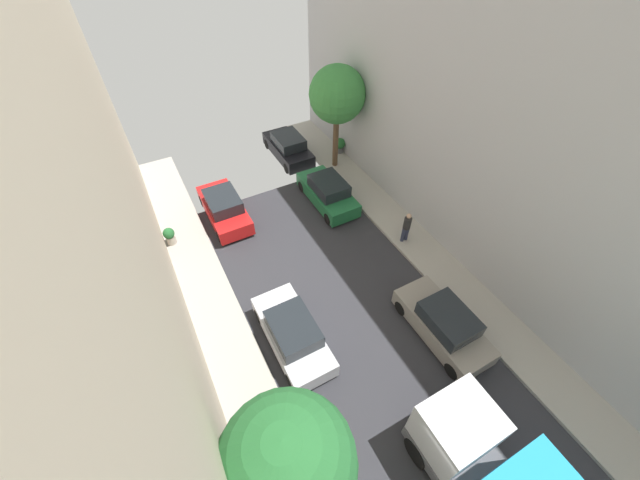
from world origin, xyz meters
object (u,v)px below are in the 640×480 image
object	(u,v)px
parked_car_left_4	(224,208)
street_tree_0	(287,463)
parked_car_right_2	(288,147)
potted_plant_1	(340,145)
parked_car_left_3	(293,334)
parked_car_right_1	(328,192)
pedestrian	(407,226)
parked_car_right_0	(444,324)
potted_plant_2	(170,236)
street_tree_1	(337,95)

from	to	relation	value
parked_car_left_4	street_tree_0	xyz separation A→B (m)	(-2.19, -13.15, 3.81)
parked_car_right_2	potted_plant_1	distance (m)	3.31
parked_car_left_3	parked_car_right_1	size ratio (longest dim) A/B	1.00
pedestrian	parked_car_left_3	bearing A→B (deg)	-161.50
parked_car_right_0	parked_car_right_2	xyz separation A→B (m)	(0.00, 14.48, 0.00)
pedestrian	potted_plant_2	bearing A→B (deg)	152.67
potted_plant_2	parked_car_right_1	bearing A→B (deg)	-5.48
parked_car_right_1	street_tree_1	bearing A→B (deg)	53.44
parked_car_right_2	pedestrian	xyz separation A→B (m)	(1.85, -9.61, 0.35)
potted_plant_1	parked_car_left_3	bearing A→B (deg)	-128.10
parked_car_right_0	parked_car_right_1	bearing A→B (deg)	90.00
pedestrian	potted_plant_2	world-z (taller)	pedestrian
parked_car_right_1	street_tree_0	xyz separation A→B (m)	(-7.59, -11.70, 3.81)
street_tree_0	potted_plant_2	distance (m)	13.12
parked_car_left_4	parked_car_right_0	world-z (taller)	same
parked_car_right_2	pedestrian	world-z (taller)	pedestrian
street_tree_0	street_tree_1	xyz separation A→B (m)	(9.68, 14.51, 0.05)
parked_car_right_2	street_tree_0	xyz separation A→B (m)	(-7.59, -16.83, 3.81)
pedestrian	street_tree_0	bearing A→B (deg)	-142.62
parked_car_right_0	parked_car_right_1	xyz separation A→B (m)	(0.00, 9.35, 0.00)
parked_car_right_2	pedestrian	distance (m)	9.80
parked_car_left_3	street_tree_1	xyz separation A→B (m)	(7.48, 9.72, 3.86)
parked_car_left_3	street_tree_1	bearing A→B (deg)	52.41
parked_car_left_4	parked_car_right_2	bearing A→B (deg)	34.25
parked_car_right_1	potted_plant_1	distance (m)	4.95
potted_plant_2	parked_car_right_2	bearing A→B (deg)	27.30
parked_car_left_4	pedestrian	bearing A→B (deg)	-39.30
parked_car_left_3	potted_plant_2	distance (m)	8.27
street_tree_0	potted_plant_2	world-z (taller)	street_tree_0
parked_car_right_0	street_tree_0	bearing A→B (deg)	-162.80
parked_car_left_3	parked_car_right_1	bearing A→B (deg)	51.99
street_tree_1	parked_car_right_0	bearing A→B (deg)	-99.72
parked_car_right_2	street_tree_1	size ratio (longest dim) A/B	0.70
parked_car_right_1	potted_plant_1	world-z (taller)	parked_car_right_1
parked_car_left_4	parked_car_right_0	xyz separation A→B (m)	(5.40, -10.80, 0.00)
street_tree_1	street_tree_0	bearing A→B (deg)	-123.70
parked_car_left_4	parked_car_right_2	world-z (taller)	same
pedestrian	street_tree_1	distance (m)	8.09
street_tree_1	parked_car_left_3	bearing A→B (deg)	-127.59
parked_car_left_3	potted_plant_1	world-z (taller)	parked_car_left_3
pedestrian	potted_plant_2	size ratio (longest dim) A/B	1.85
pedestrian	street_tree_0	size ratio (longest dim) A/B	0.29
parked_car_right_1	pedestrian	size ratio (longest dim) A/B	2.44
parked_car_right_0	potted_plant_1	world-z (taller)	parked_car_right_0
pedestrian	street_tree_1	size ratio (longest dim) A/B	0.29
street_tree_0	parked_car_left_4	bearing A→B (deg)	80.54
street_tree_1	potted_plant_2	world-z (taller)	street_tree_1
parked_car_left_4	street_tree_1	bearing A→B (deg)	10.27
pedestrian	street_tree_0	distance (m)	12.38
pedestrian	potted_plant_1	size ratio (longest dim) A/B	1.79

